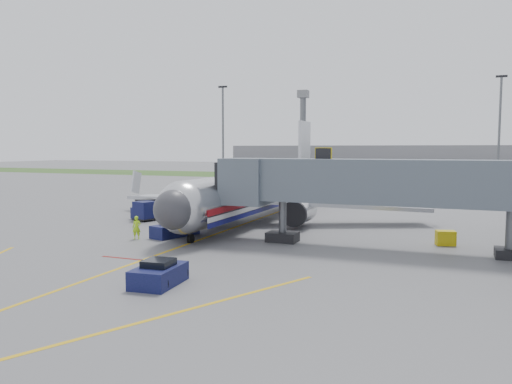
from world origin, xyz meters
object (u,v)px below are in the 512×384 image
at_px(belt_loader, 176,229).
at_px(ramp_worker, 137,228).
at_px(baggage_tug, 146,210).
at_px(pushback_tug, 159,274).
at_px(airliner, 258,192).

xyz_separation_m(belt_loader, ramp_worker, (-2.06, -2.18, 0.31)).
bearing_deg(belt_loader, baggage_tug, 136.05).
distance_m(pushback_tug, ramp_worker, 13.32).
height_order(belt_loader, ramp_worker, belt_loader).
relative_size(airliner, belt_loader, 7.34).
distance_m(pushback_tug, baggage_tug, 24.58).
distance_m(baggage_tug, belt_loader, 10.91).
relative_size(baggage_tug, belt_loader, 0.62).
bearing_deg(airliner, ramp_worker, -108.78).
xyz_separation_m(baggage_tug, belt_loader, (7.85, -7.57, -0.26)).
bearing_deg(baggage_tug, pushback_tug, -54.31).
bearing_deg(belt_loader, pushback_tug, -62.37).
relative_size(pushback_tug, belt_loader, 0.67).
bearing_deg(ramp_worker, belt_loader, 25.48).
bearing_deg(ramp_worker, pushback_tug, -71.20).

